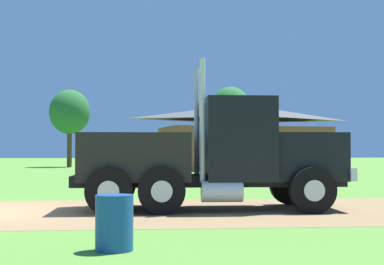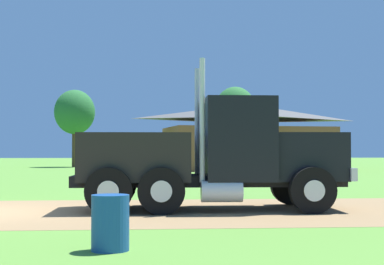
% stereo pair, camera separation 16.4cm
% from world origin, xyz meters
% --- Properties ---
extents(truck_foreground_white, '(7.09, 2.81, 3.80)m').
position_xyz_m(truck_foreground_white, '(5.65, 0.32, 1.37)').
color(truck_foreground_white, black).
rests_on(truck_foreground_white, ground_plane).
extents(steel_barrel, '(0.58, 0.58, 0.86)m').
position_xyz_m(steel_barrel, '(3.39, -5.73, 0.43)').
color(steel_barrel, '#19478C').
rests_on(steel_barrel, ground_plane).
extents(shed_building, '(13.82, 9.07, 5.14)m').
position_xyz_m(shed_building, '(11.82, 30.52, 2.48)').
color(shed_building, brown).
rests_on(shed_building, ground_plane).
extents(tree_mid, '(3.68, 3.68, 7.04)m').
position_xyz_m(tree_mid, '(-2.60, 39.04, 4.98)').
color(tree_mid, '#513823').
rests_on(tree_mid, ground_plane).
extents(tree_right, '(3.57, 3.57, 7.07)m').
position_xyz_m(tree_right, '(11.64, 35.61, 5.06)').
color(tree_right, '#513823').
rests_on(tree_right, ground_plane).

